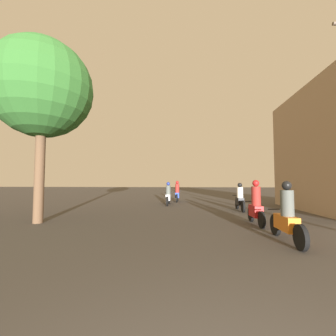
{
  "coord_description": "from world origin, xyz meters",
  "views": [
    {
      "loc": [
        -0.44,
        -0.81,
        1.58
      ],
      "look_at": [
        -2.0,
        17.13,
        2.65
      ],
      "focal_mm": 24.0,
      "sensor_mm": 36.0,
      "label": 1
    }
  ],
  "objects_px": {
    "motorcycle_red": "(256,207)",
    "motorcycle_blue": "(177,193)",
    "motorcycle_orange": "(287,218)",
    "street_tree": "(42,89)",
    "motorcycle_silver": "(168,196)",
    "motorcycle_black": "(240,199)"
  },
  "relations": [
    {
      "from": "street_tree",
      "to": "motorcycle_orange",
      "type": "bearing_deg",
      "value": -13.61
    },
    {
      "from": "motorcycle_orange",
      "to": "motorcycle_blue",
      "type": "distance_m",
      "value": 11.92
    },
    {
      "from": "motorcycle_orange",
      "to": "motorcycle_blue",
      "type": "bearing_deg",
      "value": 115.84
    },
    {
      "from": "motorcycle_black",
      "to": "motorcycle_silver",
      "type": "bearing_deg",
      "value": 143.4
    },
    {
      "from": "motorcycle_silver",
      "to": "street_tree",
      "type": "xyz_separation_m",
      "value": [
        -4.36,
        -7.05,
        4.57
      ]
    },
    {
      "from": "motorcycle_silver",
      "to": "street_tree",
      "type": "relative_size",
      "value": 0.29
    },
    {
      "from": "motorcycle_blue",
      "to": "street_tree",
      "type": "height_order",
      "value": "street_tree"
    },
    {
      "from": "motorcycle_orange",
      "to": "motorcycle_silver",
      "type": "bearing_deg",
      "value": 122.6
    },
    {
      "from": "motorcycle_orange",
      "to": "motorcycle_red",
      "type": "height_order",
      "value": "motorcycle_red"
    },
    {
      "from": "motorcycle_silver",
      "to": "motorcycle_blue",
      "type": "height_order",
      "value": "motorcycle_blue"
    },
    {
      "from": "motorcycle_orange",
      "to": "street_tree",
      "type": "distance_m",
      "value": 9.61
    },
    {
      "from": "motorcycle_orange",
      "to": "motorcycle_red",
      "type": "xyz_separation_m",
      "value": [
        -0.08,
        2.35,
        0.02
      ]
    },
    {
      "from": "motorcycle_red",
      "to": "motorcycle_black",
      "type": "relative_size",
      "value": 0.94
    },
    {
      "from": "motorcycle_red",
      "to": "motorcycle_blue",
      "type": "bearing_deg",
      "value": 102.64
    },
    {
      "from": "motorcycle_orange",
      "to": "street_tree",
      "type": "xyz_separation_m",
      "value": [
        -8.23,
        1.99,
        4.56
      ]
    },
    {
      "from": "motorcycle_red",
      "to": "motorcycle_silver",
      "type": "relative_size",
      "value": 0.89
    },
    {
      "from": "motorcycle_red",
      "to": "street_tree",
      "type": "bearing_deg",
      "value": 175.32
    },
    {
      "from": "motorcycle_red",
      "to": "motorcycle_silver",
      "type": "xyz_separation_m",
      "value": [
        -3.78,
        6.69,
        -0.04
      ]
    },
    {
      "from": "motorcycle_orange",
      "to": "motorcycle_blue",
      "type": "xyz_separation_m",
      "value": [
        -3.37,
        11.44,
        0.01
      ]
    },
    {
      "from": "motorcycle_red",
      "to": "motorcycle_blue",
      "type": "relative_size",
      "value": 0.95
    },
    {
      "from": "motorcycle_red",
      "to": "motorcycle_black",
      "type": "bearing_deg",
      "value": 78.02
    },
    {
      "from": "motorcycle_orange",
      "to": "motorcycle_red",
      "type": "bearing_deg",
      "value": 101.49
    }
  ]
}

